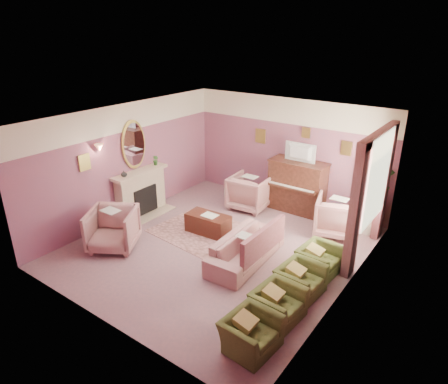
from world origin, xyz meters
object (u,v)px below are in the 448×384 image
Objects in this scene: television at (299,151)px; olive_chair_b at (278,300)px; piano at (297,187)px; olive_chair_d at (320,256)px; floral_armchair_left at (250,191)px; coffee_table at (208,224)px; olive_chair_a at (251,328)px; floral_armchair_front at (112,227)px; sofa at (246,244)px; floral_armchair_right at (338,214)px; side_table at (370,217)px; olive_chair_c at (301,276)px.

olive_chair_b is (1.64, -3.90, -1.25)m from television.
olive_chair_d is at bearing -54.64° from piano.
olive_chair_b is (2.69, -3.35, -0.14)m from floral_armchair_left.
olive_chair_a is at bearing -42.18° from coffee_table.
floral_armchair_front is (-1.23, -1.73, 0.27)m from coffee_table.
floral_armchair_left is at bearing 121.01° from sofa.
sofa reaches higher than olive_chair_a.
floral_armchair_left is (0.03, 1.71, 0.27)m from coffee_table.
floral_armchair_right is 1.22× the size of olive_chair_d.
olive_chair_a is 1.16× the size of side_table.
coffee_table is 3.68m from olive_chair_a.
television is 3.06m from olive_chair_d.
coffee_table is at bearing 179.83° from olive_chair_d.
side_table is (4.20, 3.99, -0.14)m from floral_armchair_front.
olive_chair_a is 4.74m from side_table.
olive_chair_a is (2.69, -4.17, -0.14)m from floral_armchair_left.
olive_chair_d is 1.16× the size of side_table.
olive_chair_c is at bearing -61.96° from television.
olive_chair_c and olive_chair_d have the same top height.
coffee_table is 1.43× the size of side_table.
side_table is at bearing 46.53° from floral_armchair_right.
olive_chair_d is at bearing 90.00° from olive_chair_b.
olive_chair_a is at bearing -55.21° from sofa.
olive_chair_d is at bearing 23.54° from floral_armchair_front.
piano is at bearing 112.55° from olive_chair_b.
floral_armchair_left and floral_armchair_front have the same top height.
olive_chair_c reaches higher than side_table.
sofa is 1.45m from olive_chair_d.
coffee_table is 2.73m from olive_chair_d.
sofa reaches higher than side_table.
olive_chair_b is 1.00× the size of olive_chair_d.
floral_armchair_right is at bearing 96.98° from olive_chair_c.
coffee_table is at bearing 54.67° from floral_armchair_front.
olive_chair_c is at bearing -90.00° from olive_chair_d.
piano is 5.06m from olive_chair_a.
floral_armchair_right reaches higher than olive_chair_c.
floral_armchair_right is 1.22× the size of olive_chair_b.
piano is 4.65m from floral_armchair_front.
floral_armchair_left reaches higher than side_table.
side_table is (1.89, -0.04, -0.30)m from piano.
olive_chair_c is (0.00, 0.82, 0.00)m from olive_chair_b.
olive_chair_a is 0.82m from olive_chair_b.
olive_chair_c is at bearing 12.84° from floral_armchair_front.
floral_armchair_left is at bearing 179.37° from floral_armchair_right.
television is at bearing 125.96° from olive_chair_d.
floral_armchair_right is 1.00× the size of floral_armchair_front.
olive_chair_d is at bearing 90.00° from olive_chair_a.
floral_armchair_right is (1.33, -0.63, -0.16)m from piano.
floral_armchair_left is at bearing -152.36° from television.
olive_chair_c is at bearing -94.58° from side_table.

